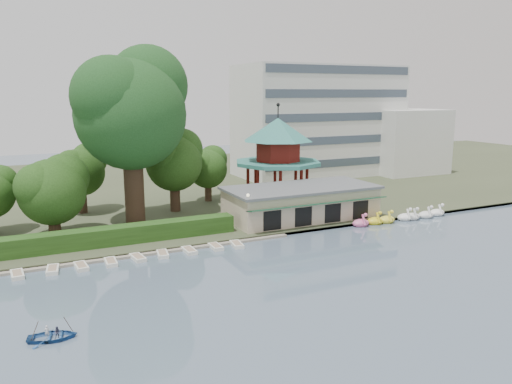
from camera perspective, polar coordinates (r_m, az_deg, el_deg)
ground_plane at (r=39.29m, az=8.82°, el=-12.12°), size 220.00×220.00×0.00m
shore at (r=85.60m, az=-11.01°, el=0.76°), size 220.00×70.00×0.40m
embankment at (r=53.52m, az=-1.62°, el=-5.41°), size 220.00×0.60×0.30m
dock at (r=50.07m, az=-14.35°, el=-6.99°), size 34.00×1.60×0.24m
boathouse at (r=61.43m, az=5.17°, el=-1.13°), size 18.60×9.39×3.90m
pavilion at (r=70.20m, az=2.50°, el=4.69°), size 12.40×12.40×13.50m
office_building at (r=95.16m, az=8.82°, el=7.66°), size 38.00×18.00×20.00m
hedge at (r=52.44m, az=-18.34°, el=-5.04°), size 30.00×2.00×1.80m
lamp_post at (r=54.80m, az=-0.92°, el=-1.56°), size 0.36×0.36×4.28m
big_tree at (r=59.07m, az=-14.06°, el=9.61°), size 13.83×12.89×20.67m
small_trees at (r=61.49m, az=-18.79°, el=1.74°), size 39.49×16.66×10.61m
swan_boats at (r=64.11m, az=16.26°, el=-2.83°), size 14.22×2.08×1.92m
moored_rowboats at (r=48.42m, az=-16.37°, el=-7.66°), size 27.25×2.73×0.36m
rowboat_with_passengers at (r=35.56m, az=-22.25°, el=-14.69°), size 4.77×3.80×2.01m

